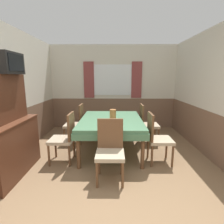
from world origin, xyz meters
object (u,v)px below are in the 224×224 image
Objects in this scene: chair_right_far at (147,122)px; chair_left_near at (65,136)px; chair_left_far at (76,122)px; tv at (8,63)px; sideboard at (7,135)px; chair_head_near at (110,148)px; chair_right_near at (157,137)px; vase at (113,114)px; dining_table at (111,123)px.

chair_right_far is 2.03m from chair_left_near.
chair_left_far is 2.04m from tv.
chair_left_near is 0.95m from sideboard.
chair_head_near is 1.70m from sideboard.
chair_right_near is 1.02m from vase.
chair_right_far reaches higher than dining_table.
sideboard is at bearing -150.88° from vase.
chair_head_near is 1.87× the size of tv.
sideboard reaches higher than chair_head_near.
chair_head_near is 1.82m from chair_left_far.
chair_right_far is 1.87× the size of tv.
chair_head_near is 1.00× the size of chair_left_far.
tv reaches higher than chair_head_near.
chair_right_near is 2.03m from chair_left_far.
chair_head_near and chair_right_near have the same top height.
chair_right_near is 2.85m from tv.
vase is (0.92, 0.49, 0.33)m from chair_left_near.
tv is at bearing 150.87° from chair_left_far.
chair_right_far and chair_left_far have the same top height.
chair_right_far is at bearing 30.73° from dining_table.
dining_table is 1.80× the size of chair_right_far.
sideboard is at bearing -149.54° from dining_table.
chair_head_near and chair_left_near have the same top height.
chair_head_near is (-0.00, -1.08, -0.12)m from dining_table.
dining_table is 1.02m from chair_left_far.
tv is (-0.76, -0.32, 1.33)m from chair_left_near.
tv is (0.05, 0.15, 1.14)m from sideboard.
dining_table is at bearing -120.73° from chair_left_far.
chair_left_near is at bearing 22.83° from tv.
sideboard is 7.96× the size of vase.
chair_right_far is 1.00× the size of chair_left_near.
sideboard is (-0.81, -1.51, 0.19)m from chair_left_far.
chair_left_near is at bearing -32.72° from chair_head_near.
chair_right_near is at bearing -90.00° from chair_left_near.
vase is (0.04, -0.03, 0.21)m from dining_table.
tv reaches higher than chair_right_far.
dining_table is 1.02m from chair_right_far.
dining_table is at bearing -90.00° from chair_head_near.
chair_right_far is 0.58× the size of sideboard.
chair_left_near is 4.61× the size of vase.
chair_head_near is 2.12m from tv.
chair_right_near is at bearing 10.41° from sideboard.
tv is (-0.76, -1.36, 1.33)m from chair_left_far.
sideboard reaches higher than chair_left_near.
dining_table is 1.95m from sideboard.
tv is (-2.51, -0.32, 1.33)m from chair_right_near.
vase is at bearing -120.93° from chair_left_far.
chair_head_near is at bearing -90.00° from dining_table.
chair_left_far is 1.72m from sideboard.
chair_right_far is at bearing 33.38° from vase.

